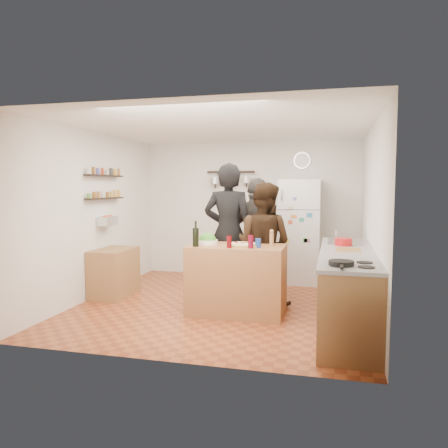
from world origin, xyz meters
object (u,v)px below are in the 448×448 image
(person_back, at_px, (257,237))
(counter_run, at_px, (348,289))
(salt_canister, at_px, (258,243))
(person_center, at_px, (263,244))
(fridge, at_px, (300,231))
(red_bowl, at_px, (343,242))
(pepper_mill, at_px, (272,240))
(skillet, at_px, (341,263))
(wall_clock, at_px, (302,160))
(wine_bottle, at_px, (196,237))
(side_table, at_px, (114,273))
(salad_bowl, at_px, (208,242))
(prep_island, at_px, (237,279))
(person_left, at_px, (229,233))

(person_back, distance_m, counter_run, 1.83)
(salt_canister, xyz_separation_m, person_center, (-0.03, 0.63, -0.10))
(person_center, height_order, fridge, fridge)
(counter_run, relative_size, red_bowl, 11.69)
(person_center, bearing_deg, pepper_mill, 128.30)
(skillet, distance_m, wall_clock, 3.90)
(person_center, relative_size, counter_run, 0.66)
(pepper_mill, distance_m, fridge, 2.07)
(wine_bottle, xyz_separation_m, counter_run, (1.91, 0.02, -0.58))
(fridge, bearing_deg, side_table, -148.16)
(wine_bottle, xyz_separation_m, wall_clock, (1.16, 2.65, 1.12))
(wine_bottle, xyz_separation_m, person_back, (0.60, 1.22, -0.12))
(side_table, bearing_deg, skillet, -26.28)
(wine_bottle, relative_size, pepper_mill, 1.40)
(red_bowl, bearing_deg, counter_run, -83.91)
(fridge, bearing_deg, wall_clock, 90.00)
(salad_bowl, relative_size, red_bowl, 1.25)
(salad_bowl, xyz_separation_m, wall_clock, (1.08, 2.38, 1.21))
(salad_bowl, distance_m, counter_run, 1.91)
(side_table, bearing_deg, red_bowl, -2.71)
(counter_run, xyz_separation_m, red_bowl, (-0.05, 0.47, 0.52))
(salad_bowl, height_order, red_bowl, red_bowl)
(person_center, height_order, side_table, person_center)
(skillet, relative_size, side_table, 0.31)
(wall_clock, bearing_deg, salt_canister, -97.99)
(pepper_mill, distance_m, skillet, 1.53)
(prep_island, xyz_separation_m, red_bowl, (1.36, 0.27, 0.51))
(person_center, xyz_separation_m, person_back, (-0.17, 0.49, 0.04))
(prep_island, relative_size, fridge, 0.69)
(person_left, height_order, skillet, person_left)
(pepper_mill, bearing_deg, person_left, 142.32)
(person_back, bearing_deg, wine_bottle, 93.65)
(salt_canister, xyz_separation_m, person_left, (-0.56, 0.72, 0.04))
(prep_island, height_order, salad_bowl, salad_bowl)
(wine_bottle, height_order, person_center, person_center)
(person_left, distance_m, side_table, 1.89)
(wine_bottle, bearing_deg, person_center, 43.44)
(wine_bottle, bearing_deg, person_left, 73.62)
(person_center, relative_size, wall_clock, 5.81)
(salt_canister, relative_size, fridge, 0.06)
(person_left, bearing_deg, person_back, -132.07)
(red_bowl, height_order, side_table, red_bowl)
(wine_bottle, height_order, counter_run, wine_bottle)
(side_table, bearing_deg, salt_canister, -13.36)
(wine_bottle, bearing_deg, skillet, -28.84)
(wine_bottle, relative_size, person_center, 0.14)
(prep_island, relative_size, person_center, 0.72)
(prep_island, distance_m, pepper_mill, 0.71)
(wine_bottle, bearing_deg, salt_canister, 7.13)
(prep_island, height_order, person_left, person_left)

